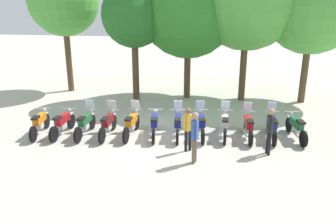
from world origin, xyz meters
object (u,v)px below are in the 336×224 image
Objects in this scene: motorcycle_10 at (272,126)px; motorcycle_4 at (132,124)px; person_0 at (195,133)px; tree_0 at (63,1)px; motorcycle_3 at (108,124)px; tree_1 at (134,15)px; motorcycle_9 at (248,126)px; person_1 at (270,128)px; motorcycle_8 at (225,125)px; tree_2 at (188,8)px; tree_4 at (313,6)px; motorcycle_0 at (40,123)px; motorcycle_7 at (201,124)px; motorcycle_1 at (63,123)px; motorcycle_5 at (154,124)px; person_2 at (188,126)px; motorcycle_6 at (178,124)px; motorcycle_2 at (85,123)px; motorcycle_11 at (296,127)px.

motorcycle_4 is at bearing 96.50° from motorcycle_10.
tree_0 is (-8.51, 8.68, 4.22)m from person_0.
tree_1 reaches higher than motorcycle_3.
person_1 is (0.64, -1.44, 0.51)m from motorcycle_9.
tree_2 reaches higher than motorcycle_8.
motorcycle_3 is 1.26× the size of person_1.
motorcycle_3 is at bearing 168.32° from person_0.
person_0 is (3.74, -1.89, 0.57)m from motorcycle_3.
tree_1 is at bearing 56.54° from motorcycle_10.
tree_4 is at bearing -36.89° from motorcycle_8.
motorcycle_0 is 7.47m from tree_1.
motorcycle_1 is at bearing 88.71° from motorcycle_7.
motorcycle_4 is 1.00× the size of motorcycle_10.
motorcycle_5 is 1.00× the size of motorcycle_7.
person_2 is at bearing -137.85° from motorcycle_5.
motorcycle_3 is 3.83m from motorcycle_7.
person_0 is (5.63, -1.69, 0.59)m from motorcycle_1.
person_1 is at bearing -115.56° from motorcycle_6.
person_0 is 1.10× the size of person_2.
tree_2 reaches higher than motorcycle_9.
tree_0 is (-7.61, 6.38, 4.80)m from motorcycle_6.
tree_2 reaches higher than motorcycle_2.
tree_0 is at bearing 37.21° from motorcycle_5.
person_0 is at bearing 169.94° from motorcycle_7.
motorcycle_8 is (6.63, 0.91, 0.01)m from motorcycle_1.
motorcycle_2 and motorcycle_10 have the same top height.
motorcycle_5 is at bearing 90.11° from motorcycle_6.
tree_1 is (-3.03, 4.92, 4.09)m from motorcycle_6.
tree_0 is at bearing 56.10° from motorcycle_9.
tree_0 is at bearing 178.84° from tree_4.
tree_0 reaches higher than motorcycle_2.
motorcycle_8 is at bearing -90.72° from motorcycle_7.
motorcycle_6 is 1.92m from motorcycle_8.
motorcycle_11 is 2.18m from person_1.
tree_0 is at bearing 33.59° from motorcycle_3.
motorcycle_7 is at bearing -36.03° from tree_0.
person_1 reaches higher than motorcycle_11.
motorcycle_0 is at bearing -16.73° from person_1.
person_2 is at bearing -10.11° from person_1.
motorcycle_2 is 8.58m from motorcycle_11.
motorcycle_2 and motorcycle_7 have the same top height.
motorcycle_4 is 2.76m from person_2.
motorcycle_3 is 4.79m from motorcycle_8.
motorcycle_1 is 1.01× the size of motorcycle_11.
tree_0 reaches higher than motorcycle_6.
motorcycle_2 and motorcycle_3 have the same top height.
motorcycle_6 is at bearing -83.46° from motorcycle_2.
motorcycle_6 is 2.86m from motorcycle_9.
motorcycle_2 and motorcycle_9 have the same top height.
motorcycle_11 is (2.84, 0.24, -0.01)m from motorcycle_8.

